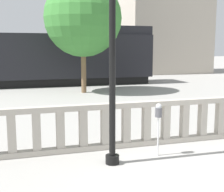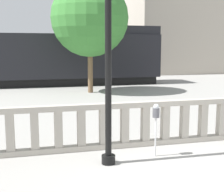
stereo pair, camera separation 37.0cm
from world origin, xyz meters
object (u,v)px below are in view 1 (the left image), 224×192
object	(u,v)px
parking_meter	(159,114)
tree_left	(83,18)
train_near	(20,59)
lamppost	(112,36)
train_far	(60,55)

from	to	relation	value
parking_meter	tree_left	bearing A→B (deg)	87.64
train_near	lamppost	bearing A→B (deg)	-83.30
train_far	lamppost	bearing A→B (deg)	-94.92
lamppost	tree_left	world-z (taller)	tree_left
lamppost	tree_left	xyz separation A→B (m)	(1.69, 11.46, 1.44)
parking_meter	train_far	world-z (taller)	train_far
lamppost	train_near	bearing A→B (deg)	96.70
parking_meter	train_near	xyz separation A→B (m)	(-3.09, 15.63, 0.84)
lamppost	train_near	world-z (taller)	lamppost
train_far	tree_left	xyz separation A→B (m)	(-0.59, -14.99, 2.46)
train_near	tree_left	distance (m)	6.14
parking_meter	train_far	distance (m)	26.28
parking_meter	train_far	xyz separation A→B (m)	(1.05, 26.25, 0.82)
parking_meter	tree_left	world-z (taller)	tree_left
parking_meter	tree_left	distance (m)	11.74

